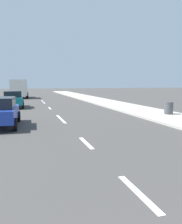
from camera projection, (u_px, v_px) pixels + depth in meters
ground_plane at (53, 111)px, 19.29m from camera, size 160.00×160.00×0.00m
sidewalk_strip at (120, 106)px, 23.11m from camera, size 3.60×80.00×0.14m
lane_stripe_1 at (138, 193)px, 4.93m from camera, size 0.16×1.80×0.01m
lane_stripe_2 at (86, 143)px, 9.02m from camera, size 0.16×1.80×0.01m
lane_stripe_3 at (63, 121)px, 14.24m from camera, size 0.16×1.80×0.01m
lane_stripe_4 at (59, 117)px, 15.87m from camera, size 0.16×1.80×0.01m
lane_stripe_5 at (50, 108)px, 21.35m from camera, size 0.16×1.80×0.01m
lane_stripe_6 at (44, 103)px, 27.15m from camera, size 0.16×1.80×0.01m
lane_stripe_7 at (42, 101)px, 29.85m from camera, size 0.16×1.80×0.01m
parked_car_blue at (0, 111)px, 12.29m from camera, size 2.00×4.07×1.57m
parked_car_teal at (13, 99)px, 21.78m from camera, size 1.93×4.08×1.57m
delivery_truck at (19, 88)px, 35.50m from camera, size 2.72×6.26×2.80m
trash_bin_far at (169, 108)px, 16.26m from camera, size 0.60×0.60×0.86m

